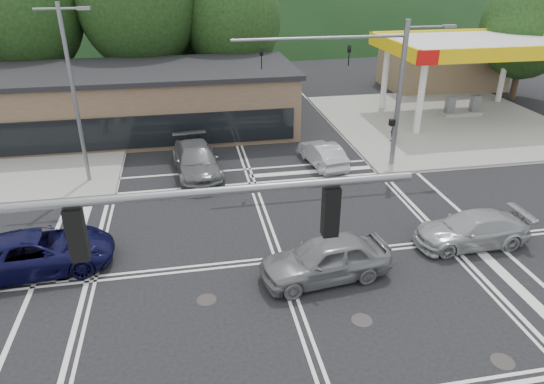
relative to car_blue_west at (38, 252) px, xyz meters
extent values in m
plane|color=black|center=(9.13, -1.06, -0.77)|extent=(120.00, 120.00, 0.00)
cube|color=gray|center=(24.13, 13.94, -0.70)|extent=(16.00, 16.00, 0.15)
cylinder|color=silver|center=(21.13, 11.94, 1.73)|extent=(0.44, 0.44, 5.00)
cylinder|color=silver|center=(21.13, 17.94, 1.73)|extent=(0.44, 0.44, 5.00)
cylinder|color=silver|center=(31.13, 17.94, 1.73)|extent=(0.44, 0.44, 5.00)
cube|color=silver|center=(26.13, 14.94, 4.53)|extent=(12.00, 8.00, 0.60)
cube|color=yellow|center=(26.13, 10.94, 4.53)|extent=(12.20, 0.25, 0.90)
cube|color=yellow|center=(26.13, 18.94, 4.53)|extent=(12.20, 0.25, 0.90)
cube|color=yellow|center=(20.13, 14.94, 4.53)|extent=(0.25, 8.20, 0.90)
cube|color=red|center=(20.63, 10.79, 4.53)|extent=(1.40, 0.12, 0.90)
cube|color=gray|center=(26.13, 14.94, -0.52)|extent=(3.00, 1.00, 0.30)
cube|color=slate|center=(25.13, 14.94, 0.18)|extent=(0.60, 0.50, 1.30)
cube|color=slate|center=(27.13, 14.94, 0.18)|extent=(0.60, 0.50, 1.30)
cube|color=#846B4F|center=(29.13, 23.94, 1.13)|extent=(10.00, 6.00, 3.80)
cube|color=brown|center=(1.13, 15.94, 1.23)|extent=(24.00, 8.00, 4.00)
ellipsoid|color=black|center=(9.13, 88.94, -0.77)|extent=(252.00, 126.00, 140.00)
cylinder|color=#382619|center=(-4.87, 22.94, 1.65)|extent=(0.50, 0.50, 4.84)
ellipsoid|color=black|center=(-4.87, 22.94, 6.38)|extent=(8.00, 8.00, 9.20)
cylinder|color=#382619|center=(3.13, 22.94, 1.87)|extent=(0.50, 0.50, 5.28)
ellipsoid|color=black|center=(3.13, 22.94, 7.03)|extent=(9.00, 9.00, 10.35)
cylinder|color=#382619|center=(10.13, 22.94, 1.43)|extent=(0.50, 0.50, 4.40)
ellipsoid|color=black|center=(10.13, 22.94, 5.73)|extent=(7.60, 7.60, 8.74)
cylinder|color=#382619|center=(7.13, 26.94, 1.65)|extent=(0.50, 0.50, 4.84)
ellipsoid|color=black|center=(7.13, 26.94, 6.38)|extent=(8.40, 8.40, 9.66)
cylinder|color=#382619|center=(33.13, 18.94, 1.21)|extent=(0.50, 0.50, 3.96)
ellipsoid|color=black|center=(33.13, 18.94, 5.08)|extent=(7.20, 7.20, 8.28)
cylinder|color=slate|center=(0.63, 7.94, 3.73)|extent=(0.20, 0.20, 9.00)
cylinder|color=slate|center=(0.63, 7.94, 7.93)|extent=(2.20, 0.12, 0.12)
cube|color=slate|center=(1.73, 7.94, 7.93)|extent=(0.60, 0.25, 0.15)
cylinder|color=slate|center=(17.33, 7.14, 3.23)|extent=(0.28, 0.28, 8.00)
cylinder|color=slate|center=(12.83, 7.14, 6.43)|extent=(9.00, 0.16, 0.16)
imported|color=black|center=(14.33, 7.14, 5.53)|extent=(0.16, 0.20, 1.00)
imported|color=black|center=(9.83, 7.14, 5.53)|extent=(0.16, 0.20, 1.00)
cylinder|color=slate|center=(18.53, 7.14, 6.83)|extent=(2.40, 0.12, 0.12)
cube|color=slate|center=(19.63, 7.14, 6.83)|extent=(0.70, 0.30, 0.15)
cube|color=black|center=(17.08, 7.14, 1.83)|extent=(0.25, 0.30, 0.35)
cylinder|color=slate|center=(5.43, -9.26, 6.43)|extent=(9.00, 0.16, 0.16)
cube|color=black|center=(3.93, -9.26, 5.83)|extent=(0.30, 0.25, 1.00)
cube|color=black|center=(8.43, -9.26, 5.83)|extent=(0.30, 0.25, 1.00)
imported|color=black|center=(0.00, 0.00, 0.00)|extent=(5.80, 3.16, 1.54)
imported|color=slate|center=(10.57, -2.52, 0.06)|extent=(5.07, 2.54, 1.66)
imported|color=#9A9DA0|center=(17.18, -1.36, -0.08)|extent=(4.79, 1.99, 1.38)
imported|color=#AAAEB2|center=(13.46, 7.94, -0.09)|extent=(2.03, 4.33, 1.37)
imported|color=silver|center=(12.74, 14.43, -0.09)|extent=(2.06, 4.17, 1.37)
imported|color=#545658|center=(6.32, 7.94, 0.05)|extent=(2.85, 5.86, 1.64)
imported|color=black|center=(18.93, 10.65, 0.30)|extent=(0.80, 0.69, 1.84)
camera|label=1|loc=(5.92, -16.85, 10.11)|focal=32.00mm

